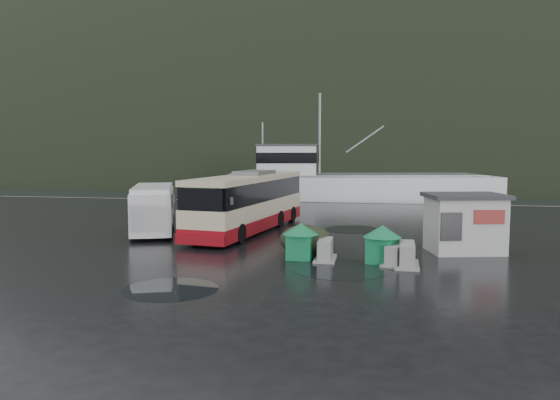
% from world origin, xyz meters
% --- Properties ---
extents(ground, '(160.00, 160.00, 0.00)m').
position_xyz_m(ground, '(0.00, 0.00, 0.00)').
color(ground, black).
rests_on(ground, ground).
extents(harbor_water, '(300.00, 180.00, 0.02)m').
position_xyz_m(harbor_water, '(0.00, 110.00, 0.00)').
color(harbor_water, black).
rests_on(harbor_water, ground).
extents(quay_edge, '(160.00, 0.60, 1.50)m').
position_xyz_m(quay_edge, '(0.00, 20.00, 0.00)').
color(quay_edge, '#999993').
rests_on(quay_edge, ground).
extents(headland, '(780.00, 540.00, 570.00)m').
position_xyz_m(headland, '(10.00, 250.00, 0.00)').
color(headland, black).
rests_on(headland, ground).
extents(coach_bus, '(4.36, 11.39, 3.14)m').
position_xyz_m(coach_bus, '(-0.10, 4.32, 0.00)').
color(coach_bus, beige).
rests_on(coach_bus, ground).
extents(white_van, '(3.93, 6.16, 2.43)m').
position_xyz_m(white_van, '(-4.66, 2.72, 0.00)').
color(white_van, silver).
rests_on(white_van, ground).
extents(waste_bin_left, '(1.09, 1.09, 1.41)m').
position_xyz_m(waste_bin_left, '(3.64, -2.30, 0.00)').
color(waste_bin_left, '#168049').
rests_on(waste_bin_left, ground).
extents(waste_bin_right, '(1.29, 1.29, 1.43)m').
position_xyz_m(waste_bin_right, '(6.76, -2.51, 0.00)').
color(waste_bin_right, '#168049').
rests_on(waste_bin_right, ground).
extents(dome_tent, '(2.39, 3.15, 1.16)m').
position_xyz_m(dome_tent, '(3.67, -1.18, 0.00)').
color(dome_tent, '#282F1C').
rests_on(dome_tent, ground).
extents(ticket_kiosk, '(3.56, 3.00, 2.43)m').
position_xyz_m(ticket_kiosk, '(10.10, 0.34, 0.00)').
color(ticket_kiosk, silver).
rests_on(ticket_kiosk, ground).
extents(jersey_barrier_a, '(1.27, 1.74, 0.78)m').
position_xyz_m(jersey_barrier_a, '(7.31, -2.71, 0.00)').
color(jersey_barrier_a, '#999993').
rests_on(jersey_barrier_a, ground).
extents(jersey_barrier_b, '(0.84, 1.63, 0.81)m').
position_xyz_m(jersey_barrier_b, '(4.60, -2.34, 0.00)').
color(jersey_barrier_b, '#999993').
rests_on(jersey_barrier_b, ground).
extents(jersey_barrier_c, '(0.91, 1.74, 0.86)m').
position_xyz_m(jersey_barrier_c, '(7.65, -2.89, 0.00)').
color(jersey_barrier_c, '#999993').
rests_on(jersey_barrier_c, ground).
extents(fishing_trawler, '(27.08, 11.18, 10.58)m').
position_xyz_m(fishing_trawler, '(4.12, 26.32, 0.00)').
color(fishing_trawler, silver).
rests_on(fishing_trawler, ground).
extents(puddles, '(8.11, 16.41, 0.01)m').
position_xyz_m(puddles, '(3.85, -1.98, 0.01)').
color(puddles, black).
rests_on(puddles, ground).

